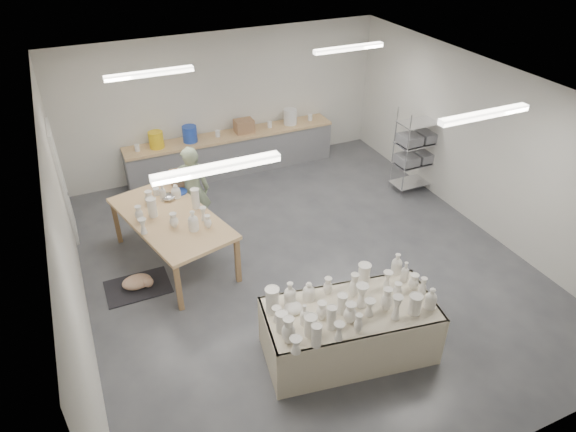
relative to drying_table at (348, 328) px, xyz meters
name	(u,v)px	position (x,y,z in m)	size (l,w,h in m)	color
room	(298,154)	(0.22, 2.09, 1.61)	(8.00, 8.02, 3.00)	#424449
back_counter	(232,152)	(0.31, 5.68, 0.04)	(4.60, 0.60, 1.24)	tan
wire_shelf	(417,149)	(3.52, 3.40, 0.47)	(0.88, 0.48, 1.80)	silver
drying_table	(348,328)	(0.00, 0.00, 0.00)	(2.41, 1.43, 1.18)	olive
work_table	(172,213)	(-1.60, 3.10, 0.44)	(1.76, 2.62, 1.24)	tan
rug	(138,287)	(-2.38, 2.55, -0.44)	(1.00, 0.70, 0.02)	black
cat	(138,282)	(-2.36, 2.53, -0.33)	(0.50, 0.38, 0.20)	white
potter	(193,190)	(-1.07, 3.75, 0.40)	(0.62, 0.41, 1.70)	#91A37E
red_stool	(192,209)	(-1.07, 4.02, -0.14)	(0.41, 0.41, 0.35)	red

